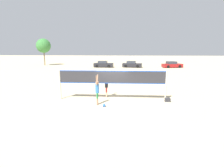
% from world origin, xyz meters
% --- Properties ---
extents(ground_plane, '(200.00, 200.00, 0.00)m').
position_xyz_m(ground_plane, '(0.00, 0.00, 0.00)').
color(ground_plane, beige).
extents(volleyball_net, '(8.87, 0.12, 2.45)m').
position_xyz_m(volleyball_net, '(0.00, 0.00, 1.74)').
color(volleyball_net, beige).
rests_on(volleyball_net, ground_plane).
extents(player_spiker, '(0.28, 0.72, 2.28)m').
position_xyz_m(player_spiker, '(-1.03, -1.34, 1.21)').
color(player_spiker, tan).
rests_on(player_spiker, ground_plane).
extents(player_blocker, '(0.28, 0.71, 2.17)m').
position_xyz_m(player_blocker, '(-0.53, 0.75, 1.15)').
color(player_blocker, tan).
rests_on(player_blocker, ground_plane).
extents(volleyball, '(0.23, 0.23, 0.23)m').
position_xyz_m(volleyball, '(-0.47, -1.86, 0.12)').
color(volleyball, blue).
rests_on(volleyball, ground_plane).
extents(gear_bag, '(0.42, 0.28, 0.28)m').
position_xyz_m(gear_bag, '(4.51, -0.23, 0.14)').
color(gear_bag, '#2D2D33').
rests_on(gear_bag, ground_plane).
extents(parked_car_near, '(4.71, 2.71, 1.42)m').
position_xyz_m(parked_car_near, '(12.04, 26.54, 0.64)').
color(parked_car_near, maroon).
rests_on(parked_car_near, ground_plane).
extents(parked_car_mid, '(4.52, 2.27, 1.47)m').
position_xyz_m(parked_car_mid, '(-3.66, 26.40, 0.66)').
color(parked_car_mid, '#232328').
rests_on(parked_car_mid, ground_plane).
extents(parked_car_far, '(4.62, 2.61, 1.46)m').
position_xyz_m(parked_car_far, '(2.97, 26.63, 0.65)').
color(parked_car_far, '#232328').
rests_on(parked_car_far, ground_plane).
extents(tree_left_cluster, '(3.60, 3.60, 6.79)m').
position_xyz_m(tree_left_cluster, '(-19.45, 30.36, 4.98)').
color(tree_left_cluster, brown).
rests_on(tree_left_cluster, ground_plane).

